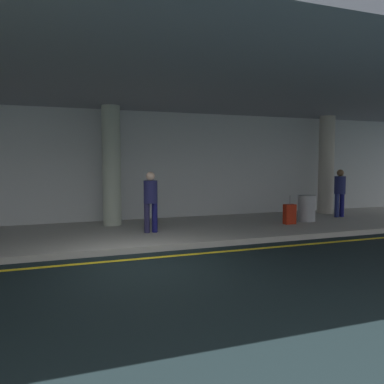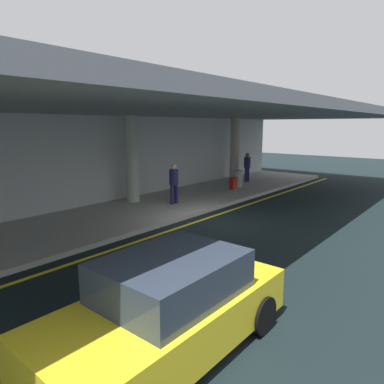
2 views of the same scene
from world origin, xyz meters
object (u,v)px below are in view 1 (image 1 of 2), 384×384
Objects in this scene: support_column_center at (326,165)px; suitcase_upright_primary at (290,214)px; support_column_left_mid at (112,166)px; person_waiting_for_ride at (151,198)px; traveler_with_luggage at (340,190)px; trash_bin_steel at (307,208)px.

support_column_center is 3.55m from suitcase_upright_primary.
person_waiting_for_ride is at bearing -63.40° from support_column_left_mid.
person_waiting_for_ride is (-6.98, -0.65, 0.00)m from traveler_with_luggage.
support_column_left_mid is 2.17× the size of traveler_with_luggage.
support_column_center reaches higher than traveler_with_luggage.
person_waiting_for_ride is at bearing -154.15° from suitcase_upright_primary.
person_waiting_for_ride is at bearing -41.97° from traveler_with_luggage.
traveler_with_luggage is at bearing -7.25° from support_column_left_mid.
traveler_with_luggage is 1.87× the size of suitcase_upright_primary.
person_waiting_for_ride is (0.82, -1.65, -0.86)m from support_column_left_mid.
support_column_center is at bearing 0.00° from support_column_left_mid.
suitcase_upright_primary is 1.06× the size of trash_bin_steel.
support_column_center is at bearing -148.23° from traveler_with_luggage.
traveler_with_luggage is 1.00× the size of person_waiting_for_ride.
traveler_with_luggage is 2.71m from suitcase_upright_primary.
support_column_center is 4.29× the size of trash_bin_steel.
person_waiting_for_ride is 1.98× the size of trash_bin_steel.
support_column_center is (8.00, 0.00, 0.00)m from support_column_left_mid.
support_column_center is at bearing 58.58° from suitcase_upright_primary.
suitcase_upright_primary is (-2.73, -1.70, -1.51)m from support_column_center.
trash_bin_steel is (0.85, 0.29, 0.11)m from suitcase_upright_primary.
support_column_center is at bearing -113.62° from person_waiting_for_ride.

